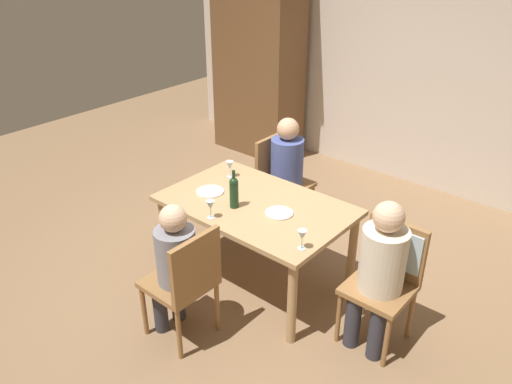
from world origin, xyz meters
TOP-DOWN VIEW (x-y plane):
  - ground_plane at (0.00, 0.00)m, footprint 10.00×10.00m
  - rear_room_partition at (0.00, 2.68)m, footprint 6.40×0.12m
  - armoire_cabinet at (-1.85, 2.23)m, footprint 1.18×0.62m
  - dining_table at (0.00, 0.00)m, footprint 1.51×0.96m
  - chair_right_end at (1.13, 0.12)m, footprint 0.44×0.46m
  - chair_near at (0.09, -0.86)m, footprint 0.44×0.44m
  - chair_far_left at (-0.43, 0.86)m, footprint 0.44×0.44m
  - person_woman_host at (1.13, -0.03)m, footprint 0.32×0.37m
  - person_man_bearded at (-0.03, -0.86)m, footprint 0.33×0.29m
  - person_man_guest at (-0.31, 0.86)m, footprint 0.36×0.32m
  - wine_bottle_tall_green at (-0.09, -0.16)m, footprint 0.07×0.07m
  - wine_glass_near_left at (-0.49, 0.22)m, footprint 0.07×0.07m
  - wine_glass_centre at (-0.11, -0.40)m, footprint 0.07×0.07m
  - wine_glass_near_right at (0.66, -0.29)m, footprint 0.07×0.07m
  - dinner_plate_host at (0.25, -0.02)m, footprint 0.22×0.22m
  - dinner_plate_guest_left at (-0.41, -0.11)m, footprint 0.23×0.23m
  - handbag at (0.01, 0.86)m, footprint 0.19×0.30m

SIDE VIEW (x-z plane):
  - ground_plane at x=0.00m, z-range 0.00..0.00m
  - handbag at x=0.01m, z-range 0.00..0.22m
  - chair_near at x=0.09m, z-range 0.07..0.99m
  - chair_far_left at x=-0.43m, z-range 0.07..0.99m
  - chair_right_end at x=1.13m, z-range 0.13..1.05m
  - person_man_bearded at x=-0.03m, z-range 0.09..1.18m
  - dining_table at x=0.00m, z-range 0.28..1.03m
  - person_man_guest at x=-0.31m, z-range 0.09..1.24m
  - person_woman_host at x=1.13m, z-range 0.09..1.25m
  - dinner_plate_host at x=0.25m, z-range 0.75..0.76m
  - dinner_plate_guest_left at x=-0.41m, z-range 0.75..0.76m
  - wine_glass_near_left at x=-0.49m, z-range 0.78..0.93m
  - wine_glass_centre at x=-0.11m, z-range 0.78..0.93m
  - wine_glass_near_right at x=0.66m, z-range 0.78..0.93m
  - wine_bottle_tall_green at x=-0.09m, z-range 0.73..1.05m
  - armoire_cabinet at x=-1.85m, z-range 0.01..2.19m
  - rear_room_partition at x=0.00m, z-range 0.00..2.70m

